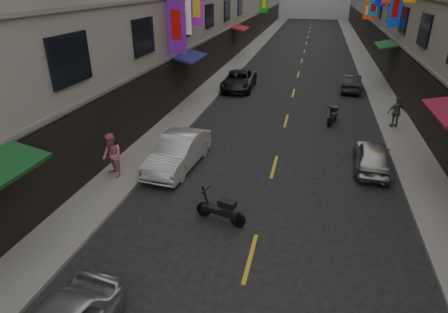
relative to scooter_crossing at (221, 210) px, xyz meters
The scene contains 12 objects.
sidewalk_left 28.83m from the scooter_crossing, 99.49° to the left, with size 2.00×90.00×0.12m, color slate.
sidewalk_right 29.34m from the scooter_crossing, 75.69° to the left, with size 2.00×90.00×0.12m, color slate.
street_awnings 12.69m from the scooter_crossing, 90.05° to the left, with size 13.99×35.20×0.41m.
lane_markings 25.46m from the scooter_crossing, 87.19° to the left, with size 0.12×80.20×0.01m.
scooter_crossing is the anchor object (origin of this frame).
scooter_far_right 11.34m from the scooter_crossing, 70.50° to the left, with size 0.70×1.77×1.14m.
car_left_mid 4.44m from the scooter_crossing, 128.20° to the left, with size 1.49×4.26×1.41m, color silver.
car_left_far 16.81m from the scooter_crossing, 99.42° to the left, with size 2.15×4.66×1.29m, color black.
car_right_mid 7.39m from the scooter_crossing, 44.76° to the left, with size 1.41×3.50×1.19m, color #AEAFB3.
car_right_far 18.68m from the scooter_crossing, 73.68° to the left, with size 1.23×3.53×1.16m, color #24252C.
pedestrian_lfar 5.28m from the scooter_crossing, 158.92° to the left, with size 0.87×0.60×1.80m, color #CF6D92.
pedestrian_rfar 12.59m from the scooter_crossing, 56.27° to the left, with size 0.96×0.55×1.64m, color #5B5B5E.
Camera 1 is at (1.24, 3.53, 7.26)m, focal length 30.00 mm.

